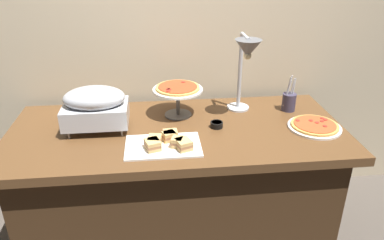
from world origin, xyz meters
The scene contains 10 objects.
ground_plane centered at (0.00, 0.00, 0.00)m, with size 8.00×8.00×0.00m, color #4C443D.
back_wall centered at (0.00, 0.50, 1.20)m, with size 4.40×0.04×2.40m, color #C6B593.
buffet_table centered at (0.00, 0.00, 0.39)m, with size 1.90×0.84×0.76m.
chafing_dish centered at (-0.45, 0.04, 0.90)m, with size 0.35×0.24×0.25m.
heat_lamp centered at (0.41, 0.12, 1.14)m, with size 0.15×0.30×0.49m.
pizza_plate_front centered at (0.78, -0.08, 0.77)m, with size 0.30×0.30×0.03m.
pizza_plate_center centered at (0.02, 0.18, 0.91)m, with size 0.30×0.30×0.19m.
sandwich_platter centered at (-0.07, -0.20, 0.78)m, with size 0.39×0.26×0.06m.
sauce_cup_near centered at (0.23, -0.01, 0.78)m, with size 0.07×0.07×0.03m.
utensil_holder centered at (0.71, 0.18, 0.82)m, with size 0.08×0.08×0.23m.
Camera 1 is at (-0.12, -1.87, 1.71)m, focal length 34.58 mm.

